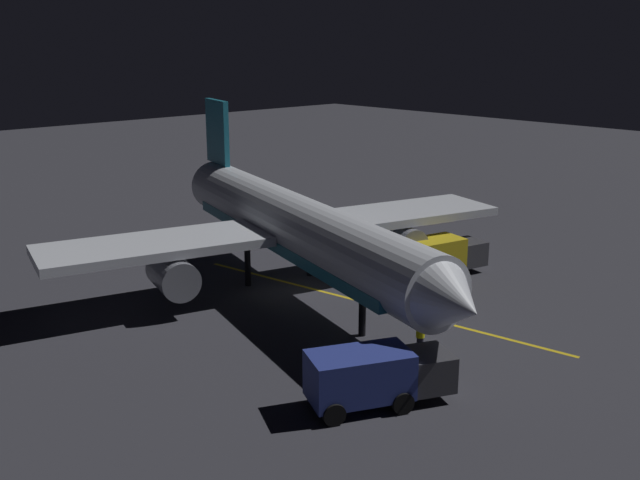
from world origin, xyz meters
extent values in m
cube|color=#303038|center=(0.00, 0.00, -0.10)|extent=(180.00, 180.00, 0.20)
cube|color=gold|center=(-1.60, 4.00, 0.00)|extent=(4.11, 23.41, 0.01)
cylinder|color=silver|center=(0.00, 0.00, 3.97)|extent=(10.15, 26.59, 3.41)
cube|color=teal|center=(0.00, 0.00, 3.04)|extent=(8.96, 22.69, 0.61)
cone|color=silver|center=(3.69, 13.84, 3.97)|extent=(3.93, 3.50, 3.34)
cone|color=silver|center=(-3.82, -14.34, 3.97)|extent=(4.02, 4.75, 3.07)
cube|color=teal|center=(-3.17, -11.89, 7.88)|extent=(1.28, 3.57, 4.40)
cube|color=silver|center=(-7.88, 0.72, 3.46)|extent=(13.01, 7.78, 0.50)
cylinder|color=slate|center=(-6.98, 1.73, 2.06)|extent=(2.85, 3.63, 2.10)
cube|color=silver|center=(7.19, -3.30, 3.46)|extent=(13.01, 7.78, 0.50)
cylinder|color=slate|center=(6.91, -1.98, 2.06)|extent=(2.85, 3.63, 2.10)
cylinder|color=black|center=(1.89, 7.07, 1.13)|extent=(0.44, 0.44, 2.27)
cylinder|color=black|center=(-2.58, -1.72, 1.13)|extent=(0.44, 0.44, 2.27)
cylinder|color=black|center=(1.38, -2.78, 1.13)|extent=(0.44, 0.44, 2.27)
cube|color=navy|center=(7.23, 12.06, 1.39)|extent=(4.55, 3.59, 1.88)
cube|color=#38383D|center=(4.57, 13.28, 1.20)|extent=(2.47, 2.56, 1.50)
cylinder|color=black|center=(5.94, 12.65, 0.45)|extent=(1.78, 2.48, 0.90)
cylinder|color=black|center=(8.52, 11.47, 0.45)|extent=(1.78, 2.48, 0.90)
cube|color=gold|center=(-7.73, 3.68, 1.44)|extent=(4.16, 2.86, 1.98)
cube|color=#38383D|center=(-10.46, 4.28, 1.20)|extent=(2.18, 2.33, 1.50)
cylinder|color=black|center=(-9.03, 3.97, 0.45)|extent=(1.37, 2.45, 0.90)
cylinder|color=black|center=(-6.43, 3.40, 0.45)|extent=(1.37, 2.45, 0.90)
cylinder|color=black|center=(1.53, 10.44, 0.42)|extent=(0.32, 0.32, 0.85)
cylinder|color=yellow|center=(1.53, 10.44, 1.18)|extent=(0.40, 0.40, 0.65)
sphere|color=tan|center=(1.53, 10.44, 1.62)|extent=(0.24, 0.24, 0.24)
cone|color=#EA590F|center=(-2.12, 8.12, 0.28)|extent=(0.36, 0.36, 0.55)
cube|color=black|center=(-2.12, 8.12, 0.01)|extent=(0.50, 0.50, 0.03)
cone|color=#EA590F|center=(7.01, 8.96, 0.28)|extent=(0.36, 0.36, 0.55)
cube|color=black|center=(7.01, 8.96, 0.01)|extent=(0.50, 0.50, 0.03)
cone|color=#EA590F|center=(0.94, 10.85, 0.28)|extent=(0.36, 0.36, 0.55)
cube|color=black|center=(0.94, 10.85, 0.01)|extent=(0.50, 0.50, 0.03)
camera|label=1|loc=(26.19, 30.19, 14.11)|focal=41.03mm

